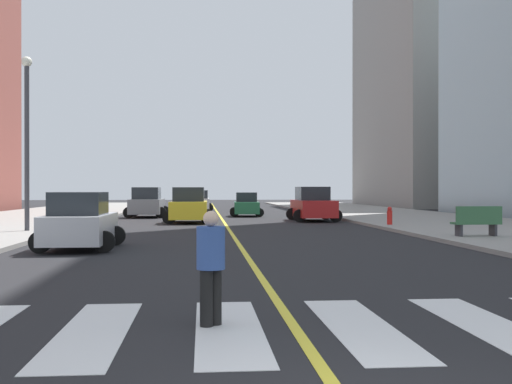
% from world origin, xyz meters
% --- Properties ---
extents(crosswalk_paint, '(13.50, 4.00, 0.01)m').
position_xyz_m(crosswalk_paint, '(0.00, 4.00, 0.01)').
color(crosswalk_paint, silver).
rests_on(crosswalk_paint, ground).
extents(lane_divider_paint, '(0.16, 80.00, 0.01)m').
position_xyz_m(lane_divider_paint, '(0.00, 40.00, 0.01)').
color(lane_divider_paint, yellow).
rests_on(lane_divider_paint, ground).
extents(parking_garage_concrete, '(18.00, 24.00, 26.85)m').
position_xyz_m(parking_garage_concrete, '(27.60, 65.36, 13.42)').
color(parking_garage_concrete, gray).
rests_on(parking_garage_concrete, ground).
extents(car_white_nearest, '(2.55, 4.07, 1.82)m').
position_xyz_m(car_white_nearest, '(-1.55, 50.95, 0.85)').
color(car_white_nearest, silver).
rests_on(car_white_nearest, ground).
extents(car_gray_second, '(2.91, 4.60, 2.04)m').
position_xyz_m(car_gray_second, '(-5.00, 38.70, 0.95)').
color(car_gray_second, slate).
rests_on(car_gray_second, ground).
extents(car_green_third, '(2.45, 3.83, 1.68)m').
position_xyz_m(car_green_third, '(1.85, 39.66, 0.79)').
color(car_green_third, '#236B42').
rests_on(car_green_third, ground).
extents(car_silver_fourth, '(2.53, 4.06, 1.81)m').
position_xyz_m(car_silver_fourth, '(-5.12, 15.80, 0.85)').
color(car_silver_fourth, '#B7B7BC').
rests_on(car_silver_fourth, ground).
extents(car_red_fifth, '(2.90, 4.62, 2.05)m').
position_xyz_m(car_red_fifth, '(5.38, 32.84, 0.96)').
color(car_red_fifth, red).
rests_on(car_red_fifth, ground).
extents(car_yellow_sixth, '(2.85, 4.53, 2.01)m').
position_xyz_m(car_yellow_sixth, '(-2.01, 31.33, 0.94)').
color(car_yellow_sixth, gold).
rests_on(car_yellow_sixth, ground).
extents(park_bench, '(1.82, 0.63, 1.12)m').
position_xyz_m(park_bench, '(8.96, 18.14, 0.69)').
color(park_bench, '#33603D').
rests_on(park_bench, sidewalk_kerb_east).
extents(pedestrian_crossing, '(0.40, 0.40, 1.60)m').
position_xyz_m(pedestrian_crossing, '(-1.14, 4.21, 0.88)').
color(pedestrian_crossing, black).
rests_on(pedestrian_crossing, ground).
extents(fire_hydrant, '(0.26, 0.26, 0.89)m').
position_xyz_m(fire_hydrant, '(8.02, 26.00, 0.58)').
color(fire_hydrant, red).
rests_on(fire_hydrant, sidewalk_kerb_east).
extents(street_lamp, '(0.44, 0.44, 7.38)m').
position_xyz_m(street_lamp, '(-8.66, 22.86, 4.51)').
color(street_lamp, '#38383D').
rests_on(street_lamp, sidewalk_kerb_west).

